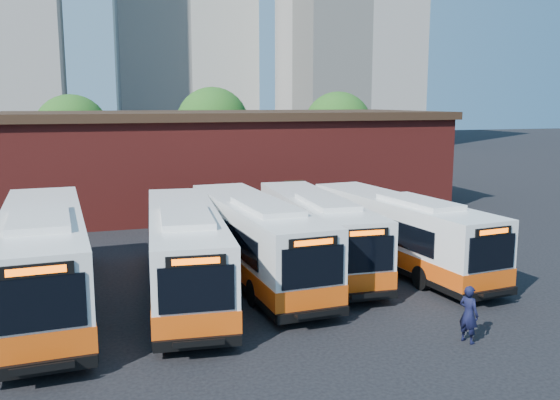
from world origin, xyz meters
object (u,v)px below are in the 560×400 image
object	(u,v)px
bus_mideast	(316,233)
bus_midwest	(255,242)
bus_west	(185,254)
transit_worker	(469,314)
bus_farwest	(44,262)
bus_east	(398,234)

from	to	relation	value
bus_mideast	bus_midwest	bearing A→B (deg)	-159.66
bus_west	transit_worker	distance (m)	10.20
bus_farwest	bus_mideast	xyz separation A→B (m)	(10.82, 2.06, -0.18)
bus_farwest	transit_worker	xyz separation A→B (m)	(12.16, -7.08, -0.74)
bus_farwest	bus_midwest	bearing A→B (deg)	4.80
bus_midwest	transit_worker	world-z (taller)	bus_midwest
bus_midwest	bus_mideast	bearing A→B (deg)	14.29
bus_west	transit_worker	xyz separation A→B (m)	(7.30, -7.09, -0.63)
bus_west	transit_worker	bearing A→B (deg)	-39.10
bus_farwest	transit_worker	distance (m)	14.09
bus_east	bus_farwest	bearing A→B (deg)	177.48
bus_farwest	bus_midwest	size ratio (longest dim) A/B	1.08
bus_midwest	bus_east	bearing A→B (deg)	-4.91
bus_west	bus_east	size ratio (longest dim) A/B	1.05
bus_east	transit_worker	bearing A→B (deg)	-110.53
bus_farwest	bus_west	xyz separation A→B (m)	(4.85, 0.00, -0.11)
bus_farwest	bus_east	distance (m)	14.22
bus_west	bus_midwest	distance (m)	3.20
bus_west	bus_mideast	xyz separation A→B (m)	(5.97, 2.06, -0.07)
bus_midwest	bus_west	bearing A→B (deg)	-162.71
transit_worker	bus_midwest	bearing A→B (deg)	7.40
bus_east	transit_worker	xyz separation A→B (m)	(-2.04, -8.02, -0.56)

